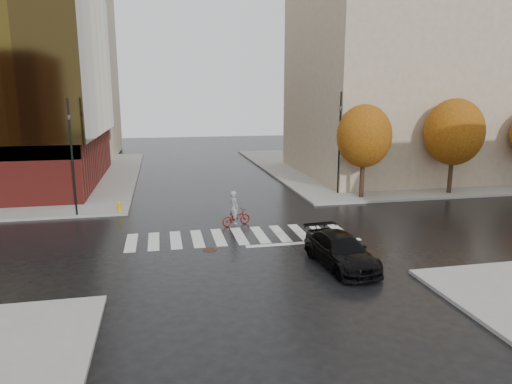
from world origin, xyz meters
TOP-DOWN VIEW (x-y plane):
  - ground at (0.00, 0.00)m, footprint 120.00×120.00m
  - sidewalk_ne at (21.00, 21.00)m, footprint 30.00×30.00m
  - crosswalk at (0.00, 0.50)m, footprint 12.00×3.00m
  - building_ne_tan at (17.00, 17.00)m, footprint 16.00×16.00m
  - building_nw_far at (-16.00, 37.00)m, footprint 14.00×12.00m
  - tree_ne_a at (10.00, 7.40)m, footprint 3.80×3.80m
  - tree_ne_b at (17.00, 7.40)m, footprint 4.20×4.20m
  - sedan at (3.55, -4.60)m, footprint 2.33×4.86m
  - cyclist at (0.11, 2.50)m, footprint 1.87×1.21m
  - traffic_light_nw at (-9.00, 6.30)m, footprint 0.21×0.19m
  - traffic_light_ne at (8.85, 9.00)m, footprint 0.21×0.23m
  - fire_hydrant at (-6.50, 6.50)m, footprint 0.25×0.25m
  - manhole at (-1.76, -1.39)m, footprint 0.87×0.87m

SIDE VIEW (x-z plane):
  - ground at x=0.00m, z-range 0.00..0.00m
  - crosswalk at x=0.00m, z-range 0.00..0.01m
  - manhole at x=-1.76m, z-range 0.00..0.01m
  - sidewalk_ne at x=21.00m, z-range 0.00..0.15m
  - fire_hydrant at x=-6.50m, z-range 0.18..0.87m
  - sedan at x=3.55m, z-range 0.00..1.37m
  - cyclist at x=0.11m, z-range -0.32..1.69m
  - traffic_light_nw at x=-9.00m, z-range 0.59..7.52m
  - traffic_light_ne at x=8.85m, z-range 0.66..7.99m
  - tree_ne_a at x=10.00m, z-range 1.20..7.71m
  - tree_ne_b at x=17.00m, z-range 1.17..8.07m
  - building_ne_tan at x=17.00m, z-range 0.15..18.15m
  - building_nw_far at x=-16.00m, z-range 0.15..20.15m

